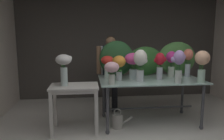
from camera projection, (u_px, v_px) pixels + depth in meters
The scene contains 18 objects.
ground_plane at pixel (132, 119), 4.08m from camera, with size 7.21×7.21×0.00m, color silver.
wall_back at pixel (120, 46), 5.48m from camera, with size 5.09×0.12×2.61m, color #4C4742.
display_table_glass at pixel (150, 85), 3.84m from camera, with size 1.79×0.98×0.81m.
side_table_white at pixel (74, 92), 3.49m from camera, with size 0.77×0.50×0.77m.
florist at pixel (111, 66), 4.38m from camera, with size 0.57×0.24×1.55m.
foliage_backdrop at pixel (149, 59), 4.15m from camera, with size 1.88×0.29×0.66m.
vase_coral_stock at pixel (188, 59), 4.00m from camera, with size 0.20×0.18×0.52m.
vase_crimson_roses at pixel (160, 64), 3.75m from camera, with size 0.21×0.17×0.47m.
vase_sunset_freesia at pixel (119, 64), 3.65m from camera, with size 0.22×0.22×0.43m.
vase_lilac_anemones at pixel (179, 63), 3.44m from camera, with size 0.24×0.18×0.53m.
vase_ivory_peonies at pixel (140, 62), 3.56m from camera, with size 0.23×0.22×0.53m.
vase_blush_carnations at pixel (112, 70), 3.36m from camera, with size 0.23×0.23×0.36m.
vase_magenta_lilies at pixel (171, 61), 3.99m from camera, with size 0.21×0.21×0.47m.
vase_peach_hydrangea at pixel (202, 62), 3.52m from camera, with size 0.24×0.24×0.52m.
vase_scarlet_ranunculus at pixel (108, 64), 3.86m from camera, with size 0.23×0.23×0.40m.
vase_fuchsia_tulips at pixel (133, 62), 3.81m from camera, with size 0.30×0.30×0.46m.
vase_white_roses_tall at pixel (64, 65), 3.40m from camera, with size 0.26×0.25×0.50m.
watering_can at pixel (118, 121), 3.69m from camera, with size 0.35×0.18×0.34m.
Camera 1 is at (-0.82, -2.18, 1.56)m, focal length 34.81 mm.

